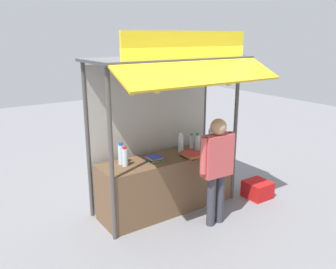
{
  "coord_description": "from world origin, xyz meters",
  "views": [
    {
      "loc": [
        -2.84,
        -4.15,
        2.64
      ],
      "look_at": [
        0.0,
        0.0,
        1.21
      ],
      "focal_mm": 37.35,
      "sensor_mm": 36.0,
      "label": 1
    }
  ],
  "objects_px": {
    "water_bottle_front_left": "(125,157)",
    "banana_bunch_inner_right": "(229,80)",
    "vendor_person": "(217,162)",
    "magazine_stack_back_right": "(191,155)",
    "water_bottle_center": "(181,143)",
    "water_bottle_mid_left": "(121,154)",
    "magazine_stack_far_right": "(154,158)",
    "water_bottle_right": "(192,141)",
    "water_bottle_rear_center": "(211,137)",
    "banana_bunch_rightmost": "(157,88)",
    "water_bottle_front_right": "(197,142)",
    "banana_bunch_inner_left": "(132,90)",
    "banana_bunch_leftmost": "(211,79)",
    "plastic_crate": "(257,189)"
  },
  "relations": [
    {
      "from": "water_bottle_front_left",
      "to": "banana_bunch_inner_right",
      "type": "xyz_separation_m",
      "value": [
        1.52,
        -0.43,
        1.01
      ]
    },
    {
      "from": "vendor_person",
      "to": "magazine_stack_back_right",
      "type": "bearing_deg",
      "value": -85.87
    },
    {
      "from": "water_bottle_center",
      "to": "water_bottle_mid_left",
      "type": "bearing_deg",
      "value": 177.0
    },
    {
      "from": "magazine_stack_far_right",
      "to": "water_bottle_center",
      "type": "bearing_deg",
      "value": 9.28
    },
    {
      "from": "water_bottle_right",
      "to": "water_bottle_rear_center",
      "type": "bearing_deg",
      "value": -3.08
    },
    {
      "from": "banana_bunch_rightmost",
      "to": "magazine_stack_back_right",
      "type": "bearing_deg",
      "value": 16.09
    },
    {
      "from": "water_bottle_front_right",
      "to": "magazine_stack_back_right",
      "type": "bearing_deg",
      "value": -144.05
    },
    {
      "from": "water_bottle_front_left",
      "to": "water_bottle_rear_center",
      "type": "xyz_separation_m",
      "value": [
        1.67,
        0.09,
        0.01
      ]
    },
    {
      "from": "water_bottle_center",
      "to": "magazine_stack_far_right",
      "type": "relative_size",
      "value": 1.28
    },
    {
      "from": "banana_bunch_inner_left",
      "to": "water_bottle_center",
      "type": "bearing_deg",
      "value": 23.67
    },
    {
      "from": "water_bottle_right",
      "to": "banana_bunch_leftmost",
      "type": "distance_m",
      "value": 1.2
    },
    {
      "from": "water_bottle_rear_center",
      "to": "banana_bunch_inner_left",
      "type": "relative_size",
      "value": 1.06
    },
    {
      "from": "water_bottle_right",
      "to": "water_bottle_front_right",
      "type": "xyz_separation_m",
      "value": [
        0.03,
        -0.11,
        0.01
      ]
    },
    {
      "from": "water_bottle_front_right",
      "to": "banana_bunch_inner_right",
      "type": "xyz_separation_m",
      "value": [
        0.21,
        -0.43,
        1.01
      ]
    },
    {
      "from": "magazine_stack_back_right",
      "to": "banana_bunch_leftmost",
      "type": "bearing_deg",
      "value": -53.41
    },
    {
      "from": "water_bottle_front_left",
      "to": "magazine_stack_far_right",
      "type": "height_order",
      "value": "water_bottle_front_left"
    },
    {
      "from": "banana_bunch_inner_right",
      "to": "magazine_stack_far_right",
      "type": "bearing_deg",
      "value": 159.33
    },
    {
      "from": "banana_bunch_leftmost",
      "to": "banana_bunch_rightmost",
      "type": "xyz_separation_m",
      "value": [
        -0.91,
        0.0,
        -0.05
      ]
    },
    {
      "from": "water_bottle_mid_left",
      "to": "plastic_crate",
      "type": "xyz_separation_m",
      "value": [
        2.19,
        -0.66,
        -0.87
      ]
    },
    {
      "from": "water_bottle_right",
      "to": "banana_bunch_rightmost",
      "type": "bearing_deg",
      "value": -151.81
    },
    {
      "from": "plastic_crate",
      "to": "water_bottle_rear_center",
      "type": "bearing_deg",
      "value": 129.46
    },
    {
      "from": "water_bottle_mid_left",
      "to": "banana_bunch_leftmost",
      "type": "distance_m",
      "value": 1.66
    },
    {
      "from": "banana_bunch_inner_right",
      "to": "vendor_person",
      "type": "height_order",
      "value": "banana_bunch_inner_right"
    },
    {
      "from": "banana_bunch_inner_left",
      "to": "plastic_crate",
      "type": "xyz_separation_m",
      "value": [
        2.29,
        -0.12,
        -1.87
      ]
    },
    {
      "from": "water_bottle_center",
      "to": "banana_bunch_inner_right",
      "type": "relative_size",
      "value": 1.05
    },
    {
      "from": "vendor_person",
      "to": "banana_bunch_rightmost",
      "type": "bearing_deg",
      "value": -21.97
    },
    {
      "from": "magazine_stack_far_right",
      "to": "banana_bunch_rightmost",
      "type": "relative_size",
      "value": 0.82
    },
    {
      "from": "banana_bunch_leftmost",
      "to": "vendor_person",
      "type": "relative_size",
      "value": 0.16
    },
    {
      "from": "banana_bunch_inner_left",
      "to": "water_bottle_rear_center",
      "type": "bearing_deg",
      "value": 16.36
    },
    {
      "from": "water_bottle_front_left",
      "to": "plastic_crate",
      "type": "relative_size",
      "value": 0.71
    },
    {
      "from": "water_bottle_right",
      "to": "water_bottle_rear_center",
      "type": "distance_m",
      "value": 0.4
    },
    {
      "from": "water_bottle_right",
      "to": "water_bottle_rear_center",
      "type": "relative_size",
      "value": 0.85
    },
    {
      "from": "water_bottle_front_right",
      "to": "vendor_person",
      "type": "relative_size",
      "value": 0.18
    },
    {
      "from": "magazine_stack_back_right",
      "to": "magazine_stack_far_right",
      "type": "bearing_deg",
      "value": 161.7
    },
    {
      "from": "water_bottle_right",
      "to": "magazine_stack_far_right",
      "type": "height_order",
      "value": "water_bottle_right"
    },
    {
      "from": "banana_bunch_inner_right",
      "to": "banana_bunch_leftmost",
      "type": "distance_m",
      "value": 0.34
    },
    {
      "from": "magazine_stack_back_right",
      "to": "plastic_crate",
      "type": "xyz_separation_m",
      "value": [
        1.18,
        -0.33,
        -0.75
      ]
    },
    {
      "from": "water_bottle_center",
      "to": "magazine_stack_far_right",
      "type": "height_order",
      "value": "water_bottle_center"
    },
    {
      "from": "water_bottle_front_left",
      "to": "banana_bunch_rightmost",
      "type": "height_order",
      "value": "banana_bunch_rightmost"
    },
    {
      "from": "water_bottle_front_left",
      "to": "water_bottle_rear_center",
      "type": "relative_size",
      "value": 0.96
    },
    {
      "from": "water_bottle_mid_left",
      "to": "magazine_stack_back_right",
      "type": "distance_m",
      "value": 1.07
    },
    {
      "from": "banana_bunch_inner_left",
      "to": "water_bottle_right",
      "type": "bearing_deg",
      "value": 21.49
    },
    {
      "from": "vendor_person",
      "to": "water_bottle_mid_left",
      "type": "bearing_deg",
      "value": -38.03
    },
    {
      "from": "plastic_crate",
      "to": "water_bottle_right",
      "type": "bearing_deg",
      "value": 144.43
    },
    {
      "from": "water_bottle_center",
      "to": "water_bottle_mid_left",
      "type": "distance_m",
      "value": 1.02
    },
    {
      "from": "magazine_stack_back_right",
      "to": "banana_bunch_leftmost",
      "type": "xyz_separation_m",
      "value": [
        0.16,
        -0.22,
        1.16
      ]
    },
    {
      "from": "magazine_stack_back_right",
      "to": "banana_bunch_rightmost",
      "type": "bearing_deg",
      "value": -163.91
    },
    {
      "from": "water_bottle_front_right",
      "to": "water_bottle_center",
      "type": "bearing_deg",
      "value": 168.03
    },
    {
      "from": "water_bottle_mid_left",
      "to": "banana_bunch_rightmost",
      "type": "relative_size",
      "value": 1.08
    },
    {
      "from": "magazine_stack_far_right",
      "to": "banana_bunch_inner_right",
      "type": "xyz_separation_m",
      "value": [
        1.06,
        -0.4,
        1.12
      ]
    }
  ]
}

